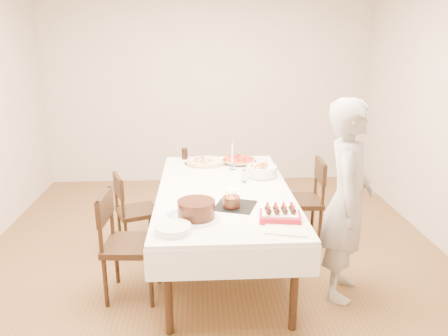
{
  "coord_description": "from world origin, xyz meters",
  "views": [
    {
      "loc": [
        -0.12,
        -3.64,
        2.03
      ],
      "look_at": [
        0.09,
        -0.04,
        0.94
      ],
      "focal_mm": 35.0,
      "sensor_mm": 36.0,
      "label": 1
    }
  ],
  "objects": [
    {
      "name": "plate_stack",
      "position": [
        -0.31,
        -0.9,
        0.78
      ],
      "size": [
        0.31,
        0.31,
        0.05
      ],
      "primitive_type": "cylinder",
      "rotation": [
        0.0,
        0.0,
        0.29
      ],
      "color": "white",
      "rests_on": "dining_table"
    },
    {
      "name": "red_placemat",
      "position": [
        0.48,
        0.36,
        0.75
      ],
      "size": [
        0.29,
        0.29,
        0.01
      ],
      "primitive_type": "cube",
      "rotation": [
        0.0,
        0.0,
        -0.2
      ],
      "color": "#B21E1E",
      "rests_on": "dining_table"
    },
    {
      "name": "wall_front",
      "position": [
        0.0,
        -2.5,
        1.35
      ],
      "size": [
        4.5,
        0.04,
        2.7
      ],
      "primitive_type": "cube",
      "color": "beige",
      "rests_on": "floor"
    },
    {
      "name": "chair_left_dessert",
      "position": [
        -0.68,
        -0.47,
        0.44
      ],
      "size": [
        0.48,
        0.48,
        0.88
      ],
      "primitive_type": null,
      "rotation": [
        0.0,
        0.0,
        3.08
      ],
      "color": "black",
      "rests_on": "floor"
    },
    {
      "name": "layer_cake",
      "position": [
        -0.15,
        -0.68,
        0.82
      ],
      "size": [
        0.46,
        0.46,
        0.14
      ],
      "primitive_type": "cylinder",
      "rotation": [
        0.0,
        0.0,
        -0.38
      ],
      "color": "#32150C",
      "rests_on": "dining_table"
    },
    {
      "name": "pizza_white",
      "position": [
        -0.06,
        0.74,
        0.77
      ],
      "size": [
        0.58,
        0.58,
        0.04
      ],
      "primitive_type": "cylinder",
      "rotation": [
        0.0,
        0.0,
        -0.43
      ],
      "color": "beige",
      "rests_on": "dining_table"
    },
    {
      "name": "box_lid",
      "position": [
        0.46,
        -0.92,
        0.75
      ],
      "size": [
        0.33,
        0.26,
        0.02
      ],
      "primitive_type": "cube",
      "rotation": [
        0.0,
        0.0,
        -0.27
      ],
      "color": "beige",
      "rests_on": "dining_table"
    },
    {
      "name": "pasta_bowl",
      "position": [
        0.46,
        0.29,
        0.8
      ],
      "size": [
        0.38,
        0.38,
        0.09
      ],
      "primitive_type": "cylinder",
      "rotation": [
        0.0,
        0.0,
        -0.4
      ],
      "color": "white",
      "rests_on": "dining_table"
    },
    {
      "name": "chair_left_savory",
      "position": [
        -0.74,
        0.35,
        0.39
      ],
      "size": [
        0.52,
        0.52,
        0.78
      ],
      "primitive_type": null,
      "rotation": [
        0.0,
        0.0,
        3.51
      ],
      "color": "black",
      "rests_on": "floor"
    },
    {
      "name": "pizza_pepperoni",
      "position": [
        0.29,
        0.79,
        0.77
      ],
      "size": [
        0.41,
        0.41,
        0.04
      ],
      "primitive_type": "cylinder",
      "rotation": [
        0.0,
        0.0,
        -0.09
      ],
      "color": "red",
      "rests_on": "dining_table"
    },
    {
      "name": "cola_glass",
      "position": [
        -0.28,
        0.94,
        0.81
      ],
      "size": [
        0.08,
        0.08,
        0.12
      ],
      "primitive_type": "cylinder",
      "rotation": [
        0.0,
        0.0,
        -0.31
      ],
      "color": "black",
      "rests_on": "dining_table"
    },
    {
      "name": "taper_candle",
      "position": [
        0.2,
        0.53,
        0.89
      ],
      "size": [
        0.07,
        0.07,
        0.27
      ],
      "primitive_type": "cylinder",
      "rotation": [
        0.0,
        0.0,
        -0.33
      ],
      "color": "white",
      "rests_on": "dining_table"
    },
    {
      "name": "birthday_cake",
      "position": [
        0.12,
        -0.48,
        0.83
      ],
      "size": [
        0.14,
        0.14,
        0.14
      ],
      "primitive_type": "cylinder",
      "rotation": [
        0.0,
        0.0,
        -0.02
      ],
      "color": "#3E1D10",
      "rests_on": "dining_table"
    },
    {
      "name": "floor",
      "position": [
        0.0,
        0.0,
        0.0
      ],
      "size": [
        5.0,
        5.0,
        0.0
      ],
      "primitive_type": "plane",
      "color": "brown",
      "rests_on": "ground"
    },
    {
      "name": "strawberry_box",
      "position": [
        0.45,
        -0.75,
        0.79
      ],
      "size": [
        0.32,
        0.24,
        0.07
      ],
      "primitive_type": null,
      "rotation": [
        0.0,
        0.0,
        -0.15
      ],
      "color": "maroon",
      "rests_on": "dining_table"
    },
    {
      "name": "chair_right_savory",
      "position": [
        0.88,
        0.43,
        0.44
      ],
      "size": [
        0.46,
        0.46,
        0.87
      ],
      "primitive_type": null,
      "rotation": [
        0.0,
        0.0,
        -0.04
      ],
      "color": "black",
      "rests_on": "floor"
    },
    {
      "name": "person",
      "position": [
        1.02,
        -0.53,
        0.8
      ],
      "size": [
        0.58,
        0.69,
        1.6
      ],
      "primitive_type": "imported",
      "rotation": [
        0.0,
        0.0,
        1.18
      ],
      "color": "#A29E98",
      "rests_on": "floor"
    },
    {
      "name": "shaker_pair",
      "position": [
        0.28,
        0.12,
        0.8
      ],
      "size": [
        0.1,
        0.1,
        0.11
      ],
      "primitive_type": null,
      "rotation": [
        0.0,
        0.0,
        -0.14
      ],
      "color": "white",
      "rests_on": "dining_table"
    },
    {
      "name": "dining_table",
      "position": [
        0.09,
        -0.04,
        0.38
      ],
      "size": [
        1.61,
        2.35,
        0.75
      ],
      "primitive_type": "cube",
      "rotation": [
        0.0,
        0.0,
        0.24
      ],
      "color": "silver",
      "rests_on": "floor"
    },
    {
      "name": "wall_back",
      "position": [
        0.0,
        2.5,
        1.35
      ],
      "size": [
        4.5,
        0.04,
        2.7
      ],
      "primitive_type": "cube",
      "color": "beige",
      "rests_on": "floor"
    },
    {
      "name": "cake_board",
      "position": [
        0.15,
        -0.45,
        0.75
      ],
      "size": [
        0.38,
        0.38,
        0.01
      ],
      "primitive_type": "cube",
      "rotation": [
        0.0,
        0.0,
        -0.33
      ],
      "color": "black",
      "rests_on": "dining_table"
    },
    {
      "name": "china_plate",
      "position": [
        -0.28,
        -0.61,
        0.75
      ],
      "size": [
        0.21,
        0.21,
        0.01
      ],
      "primitive_type": "cylinder",
      "rotation": [
        0.0,
        0.0,
        -0.1
      ],
      "color": "white",
      "rests_on": "dining_table"
    }
  ]
}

